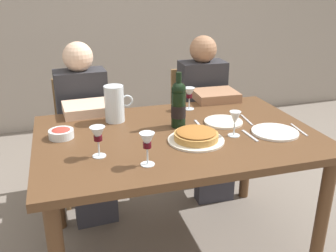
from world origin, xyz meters
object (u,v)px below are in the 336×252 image
object	(u,v)px
dinner_plate_left_setting	(275,132)
chair_left	(83,130)
water_pitcher	(115,106)
wine_glass_centre	(235,119)
salad_bowl	(61,133)
wine_glass_right_diner	(189,94)
wine_bottle	(178,104)
wine_glass_spare	(98,135)
diner_right	(206,112)
diner_left	(86,126)
chair_right	(196,116)
dinner_plate_right_setting	(223,122)
dining_table	(177,149)
baked_tart	(196,136)
wine_glass_left_diner	(147,142)

from	to	relation	value
dinner_plate_left_setting	chair_left	size ratio (longest dim) A/B	0.29
water_pitcher	wine_glass_centre	distance (m)	0.70
salad_bowl	chair_left	bearing A→B (deg)	78.92
salad_bowl	wine_glass_right_diner	distance (m)	0.84
wine_bottle	water_pitcher	size ratio (longest dim) A/B	1.47
wine_glass_spare	chair_left	size ratio (longest dim) A/B	0.17
salad_bowl	diner_right	bearing A→B (deg)	27.93
diner_left	water_pitcher	bearing A→B (deg)	110.36
wine_glass_right_diner	diner_right	bearing A→B (deg)	50.94
wine_glass_centre	dinner_plate_left_setting	distance (m)	0.25
wine_glass_right_diner	dinner_plate_left_setting	distance (m)	0.61
chair_right	dinner_plate_left_setting	bearing A→B (deg)	94.97
wine_glass_right_diner	dinner_plate_right_setting	size ratio (longest dim) A/B	0.64
dining_table	diner_left	distance (m)	0.78
wine_glass_spare	chair_right	world-z (taller)	wine_glass_spare
baked_tart	diner_left	bearing A→B (deg)	123.34
wine_bottle	wine_glass_centre	bearing A→B (deg)	-41.57
wine_bottle	chair_left	size ratio (longest dim) A/B	0.36
dinner_plate_left_setting	chair_right	size ratio (longest dim) A/B	0.29
diner_right	chair_right	bearing A→B (deg)	-89.65
dining_table	chair_right	bearing A→B (deg)	63.47
dining_table	dinner_plate_left_setting	xyz separation A→B (m)	(0.51, -0.15, 0.10)
dinner_plate_left_setting	chair_right	distance (m)	1.09
dinner_plate_left_setting	wine_glass_spare	bearing A→B (deg)	-178.99
wine_glass_centre	diner_right	xyz separation A→B (m)	(0.17, 0.79, -0.24)
dining_table	chair_left	size ratio (longest dim) A/B	1.72
wine_glass_left_diner	baked_tart	bearing A→B (deg)	31.76
baked_tart	dinner_plate_left_setting	xyz separation A→B (m)	(0.45, -0.02, -0.02)
baked_tart	wine_glass_left_diner	xyz separation A→B (m)	(-0.30, -0.19, 0.08)
wine_glass_spare	dinner_plate_right_setting	bearing A→B (deg)	17.86
diner_left	diner_right	distance (m)	0.89
wine_glass_centre	dinner_plate_right_setting	bearing A→B (deg)	81.86
dinner_plate_right_setting	diner_left	size ratio (longest dim) A/B	0.19
baked_tart	salad_bowl	world-z (taller)	baked_tart
wine_glass_centre	diner_right	world-z (taller)	diner_right
water_pitcher	wine_glass_spare	xyz separation A→B (m)	(-0.15, -0.45, 0.01)
wine_bottle	dinner_plate_right_setting	size ratio (longest dim) A/B	1.40
dinner_plate_left_setting	dinner_plate_right_setting	size ratio (longest dim) A/B	1.12
water_pitcher	dinner_plate_left_setting	xyz separation A→B (m)	(0.80, -0.43, -0.09)
wine_glass_spare	dinner_plate_right_setting	size ratio (longest dim) A/B	0.67
dinner_plate_right_setting	salad_bowl	bearing A→B (deg)	177.41
wine_bottle	water_pitcher	xyz separation A→B (m)	(-0.33, 0.19, -0.04)
water_pitcher	chair_left	size ratio (longest dim) A/B	0.24
wine_glass_left_diner	dinner_plate_left_setting	size ratio (longest dim) A/B	0.61
wine_glass_centre	diner_left	bearing A→B (deg)	133.62
dining_table	wine_glass_left_diner	bearing A→B (deg)	-127.64
salad_bowl	chair_right	size ratio (longest dim) A/B	0.15
wine_glass_left_diner	dinner_plate_right_setting	distance (m)	0.68
water_pitcher	wine_glass_centre	size ratio (longest dim) A/B	1.56
wine_glass_left_diner	chair_right	size ratio (longest dim) A/B	0.18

